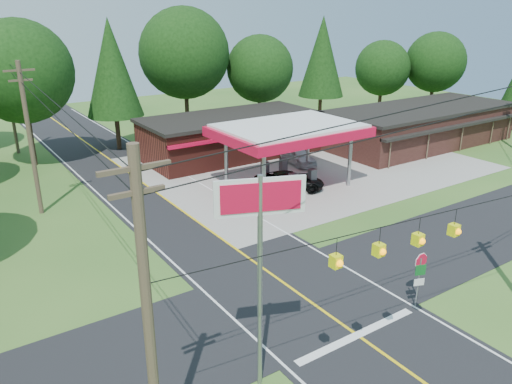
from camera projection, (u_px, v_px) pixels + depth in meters
ground at (303, 297)px, 23.75m from camera, size 120.00×120.00×0.00m
main_highway at (303, 297)px, 23.75m from camera, size 8.00×120.00×0.02m
cross_road at (303, 297)px, 23.74m from camera, size 70.00×7.00×0.02m
lane_center_yellow at (303, 297)px, 23.74m from camera, size 0.15×110.00×0.00m
gas_canopy at (289, 133)px, 37.12m from camera, size 10.60×7.40×4.88m
convenience_store at (231, 135)px, 46.23m from camera, size 16.40×7.55×3.80m
strip_building at (420, 125)px, 50.22m from camera, size 20.40×8.75×3.80m
utility_pole_near_left at (148, 321)px, 13.08m from camera, size 1.80×0.30×10.00m
utility_pole_far_left at (30, 138)px, 31.78m from camera, size 1.80×0.30×10.00m
utility_pole_north at (10, 103)px, 45.96m from camera, size 0.30×0.30×9.50m
overhead_beacons at (401, 225)px, 16.41m from camera, size 17.04×2.04×1.03m
treeline_backdrop at (127, 80)px, 40.30m from camera, size 70.27×51.59×13.30m
suv_car at (289, 182)px, 37.44m from camera, size 7.00×7.00×1.45m
sedan_car at (298, 156)px, 43.92m from camera, size 4.79×4.79×1.44m
big_stop_sign at (260, 231)px, 16.19m from camera, size 2.81×1.17×8.04m
octagonal_stop_sign at (421, 265)px, 23.16m from camera, size 0.82×0.09×2.34m
route_sign_post at (419, 278)px, 22.49m from camera, size 0.49×0.20×2.48m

